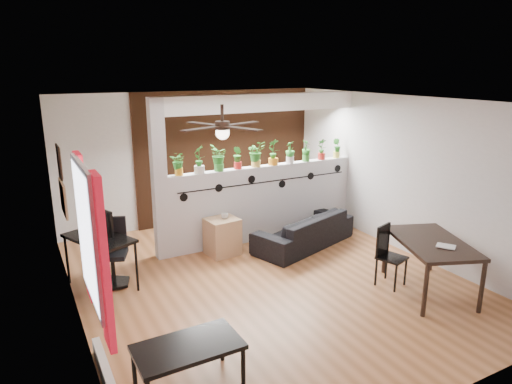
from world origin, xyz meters
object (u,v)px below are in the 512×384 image
cup (225,216)px  computer_desk (99,242)px  potted_plant_6 (290,151)px  folding_chair (387,250)px  ceiling_fan (222,128)px  potted_plant_4 (256,153)px  cube_shelf (222,236)px  potted_plant_2 (219,157)px  potted_plant_7 (306,150)px  potted_plant_0 (179,163)px  potted_plant_8 (322,148)px  potted_plant_9 (337,148)px  potted_plant_1 (199,158)px  potted_plant_5 (273,151)px  sofa (304,231)px  dining_table (431,246)px  potted_plant_3 (238,157)px  office_chair (113,256)px  coffee_table (188,350)px

cup → computer_desk: bearing=-171.9°
potted_plant_6 → folding_chair: potted_plant_6 is taller
ceiling_fan → folding_chair: size_ratio=1.36×
potted_plant_4 → potted_plant_6: (0.70, -0.00, -0.03)m
cube_shelf → computer_desk: computer_desk is taller
potted_plant_2 → potted_plant_7: bearing=-0.0°
potted_plant_0 → cup: (0.64, -0.34, -0.89)m
potted_plant_8 → cup: (-2.17, -0.34, -0.89)m
potted_plant_6 → computer_desk: size_ratio=0.34×
potted_plant_2 → potted_plant_9: bearing=-0.0°
potted_plant_0 → potted_plant_1: size_ratio=0.81×
potted_plant_5 → potted_plant_8: bearing=0.0°
sofa → dining_table: size_ratio=1.19×
computer_desk → potted_plant_8: bearing=8.5°
potted_plant_0 → potted_plant_3: (1.05, -0.00, 0.00)m
potted_plant_2 → computer_desk: bearing=-163.3°
potted_plant_4 → cube_shelf: bearing=-157.4°
computer_desk → potted_plant_7: bearing=9.3°
potted_plant_8 → folding_chair: bearing=-103.5°
potted_plant_3 → ceiling_fan: bearing=-120.8°
potted_plant_8 → computer_desk: size_ratio=0.34×
potted_plant_4 → potted_plant_8: bearing=0.0°
potted_plant_2 → dining_table: 3.57m
potted_plant_7 → cup: size_ratio=3.22×
potted_plant_5 → potted_plant_7: bearing=0.0°
ceiling_fan → folding_chair: bearing=-16.1°
potted_plant_0 → dining_table: bearing=-48.3°
potted_plant_5 → sofa: (0.25, -0.67, -1.32)m
potted_plant_5 → dining_table: potted_plant_5 is taller
dining_table → potted_plant_2: bearing=123.0°
ceiling_fan → cup: bearing=65.7°
potted_plant_0 → office_chair: potted_plant_0 is taller
coffee_table → potted_plant_6: bearing=45.6°
potted_plant_5 → potted_plant_7: 0.70m
folding_chair → coffee_table: size_ratio=0.86×
folding_chair → potted_plant_8: bearing=76.5°
potted_plant_1 → potted_plant_3: (0.70, -0.00, -0.04)m
potted_plant_7 → computer_desk: (-3.86, -0.63, -0.87)m
potted_plant_3 → potted_plant_8: bearing=0.0°
potted_plant_3 → potted_plant_7: same height
potted_plant_0 → sofa: 2.47m
cube_shelf → ceiling_fan: bearing=-118.7°
ceiling_fan → cube_shelf: (0.61, 1.46, -2.00)m
potted_plant_6 → potted_plant_8: bearing=0.0°
folding_chair → potted_plant_0: bearing=132.2°
potted_plant_6 → office_chair: size_ratio=0.42×
dining_table → folding_chair: size_ratio=1.79×
potted_plant_5 → ceiling_fan: bearing=-134.6°
potted_plant_7 → office_chair: potted_plant_7 is taller
potted_plant_0 → potted_plant_2: potted_plant_2 is taller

